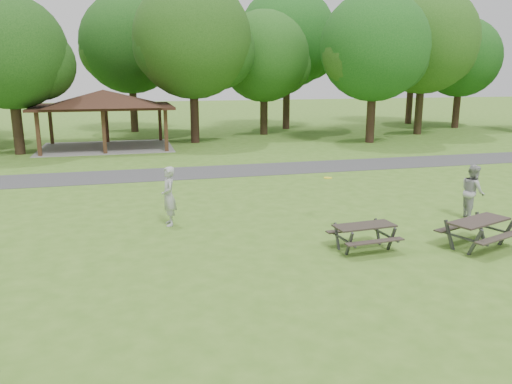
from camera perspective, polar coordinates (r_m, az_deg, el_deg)
The scene contains 17 objects.
ground at distance 11.51m, azimuth 0.18°, elevation -11.13°, with size 160.00×160.00×0.00m, color #477521.
asphalt_path at distance 24.73m, azimuth -8.09°, elevation 2.16°, with size 120.00×3.20×0.02m, color #3F3F42.
pavilion at distance 34.19m, azimuth -17.02°, elevation 9.96°, with size 8.60×7.01×3.76m.
tree_row_d at distance 33.26m, azimuth -26.18°, elevation 13.80°, with size 6.93×6.60×9.27m.
tree_row_e at distance 35.53m, azimuth -7.10°, elevation 16.55°, with size 8.40×8.00×11.02m.
tree_row_f at distance 40.13m, azimuth 1.04°, elevation 14.93°, with size 7.35×7.00×9.55m.
tree_row_g at distance 36.29m, azimuth 13.48°, elevation 15.51°, with size 7.77×7.40×10.25m.
tree_row_h at distance 42.36m, azimuth 18.73°, elevation 15.78°, with size 8.61×8.20×11.37m.
tree_row_i at distance 48.58m, azimuth 22.43°, elevation 13.77°, with size 7.14×6.80×9.52m.
tree_deep_b at distance 43.21m, azimuth -14.05°, elevation 15.83°, with size 8.40×8.00×11.13m.
tree_deep_c at distance 44.42m, azimuth 3.71°, elevation 16.83°, with size 8.82×8.40×11.90m.
tree_deep_d at distance 51.25m, azimuth 17.61°, elevation 15.33°, with size 8.40×8.00×11.27m.
picnic_table_middle at distance 14.13m, azimuth 12.27°, elevation -4.35°, with size 1.79×1.48×0.74m.
picnic_table_far at distance 15.29m, azimuth 24.10°, elevation -3.62°, with size 2.30×2.07×0.83m.
frisbee_in_flight at distance 16.38m, azimuth 8.23°, elevation 1.62°, with size 0.35×0.35×0.02m.
frisbee_thrower at distance 16.16m, azimuth -9.94°, elevation -0.48°, with size 0.70×0.46×1.91m, color #ABABAD.
frisbee_catcher at distance 18.25m, azimuth 23.53°, elevation 0.05°, with size 0.89×0.69×1.83m, color #A2A2A5.
Camera 1 is at (-2.66, -10.12, 4.78)m, focal length 35.00 mm.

